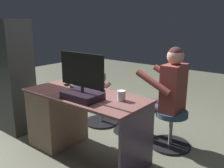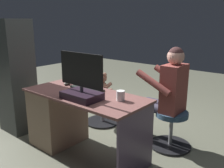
{
  "view_description": "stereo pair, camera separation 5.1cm",
  "coord_description": "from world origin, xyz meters",
  "px_view_note": "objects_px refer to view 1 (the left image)",
  "views": [
    {
      "loc": [
        -1.8,
        2.18,
        1.48
      ],
      "look_at": [
        -0.11,
        0.07,
        0.77
      ],
      "focal_mm": 39.58,
      "sensor_mm": 36.0,
      "label": 1
    },
    {
      "loc": [
        -1.84,
        2.15,
        1.48
      ],
      "look_at": [
        -0.11,
        0.07,
        0.77
      ],
      "focal_mm": 39.58,
      "sensor_mm": 36.0,
      "label": 2
    }
  ],
  "objects_px": {
    "keyboard": "(87,89)",
    "person": "(166,89)",
    "monitor": "(82,85)",
    "computer_mouse": "(67,84)",
    "desk": "(63,115)",
    "teddy_bear": "(102,84)",
    "cup": "(121,96)",
    "visitor_chair": "(171,127)",
    "tv_remote": "(76,93)",
    "office_chair_teddy": "(101,107)"
  },
  "relations": [
    {
      "from": "desk",
      "to": "teddy_bear",
      "type": "bearing_deg",
      "value": -84.55
    },
    {
      "from": "cup",
      "to": "monitor",
      "type": "bearing_deg",
      "value": 33.09
    },
    {
      "from": "keyboard",
      "to": "person",
      "type": "height_order",
      "value": "person"
    },
    {
      "from": "keyboard",
      "to": "person",
      "type": "xyz_separation_m",
      "value": [
        -0.66,
        -0.63,
        -0.03
      ]
    },
    {
      "from": "keyboard",
      "to": "visitor_chair",
      "type": "height_order",
      "value": "keyboard"
    },
    {
      "from": "teddy_bear",
      "to": "cup",
      "type": "bearing_deg",
      "value": 140.9
    },
    {
      "from": "desk",
      "to": "monitor",
      "type": "xyz_separation_m",
      "value": [
        -0.48,
        0.14,
        0.47
      ]
    },
    {
      "from": "teddy_bear",
      "to": "person",
      "type": "xyz_separation_m",
      "value": [
        -1.01,
        0.02,
        0.11
      ]
    },
    {
      "from": "desk",
      "to": "teddy_bear",
      "type": "relative_size",
      "value": 4.43
    },
    {
      "from": "teddy_bear",
      "to": "office_chair_teddy",
      "type": "bearing_deg",
      "value": 90.0
    },
    {
      "from": "tv_remote",
      "to": "teddy_bear",
      "type": "height_order",
      "value": "teddy_bear"
    },
    {
      "from": "computer_mouse",
      "to": "visitor_chair",
      "type": "distance_m",
      "value": 1.34
    },
    {
      "from": "desk",
      "to": "visitor_chair",
      "type": "xyz_separation_m",
      "value": [
        -1.02,
        -0.77,
        -0.14
      ]
    },
    {
      "from": "tv_remote",
      "to": "office_chair_teddy",
      "type": "distance_m",
      "value": 1.02
    },
    {
      "from": "cup",
      "to": "desk",
      "type": "bearing_deg",
      "value": 5.0
    },
    {
      "from": "monitor",
      "to": "tv_remote",
      "type": "relative_size",
      "value": 3.69
    },
    {
      "from": "cup",
      "to": "tv_remote",
      "type": "distance_m",
      "value": 0.53
    },
    {
      "from": "keyboard",
      "to": "office_chair_teddy",
      "type": "height_order",
      "value": "keyboard"
    },
    {
      "from": "computer_mouse",
      "to": "person",
      "type": "xyz_separation_m",
      "value": [
        -0.98,
        -0.64,
        -0.04
      ]
    },
    {
      "from": "computer_mouse",
      "to": "office_chair_teddy",
      "type": "distance_m",
      "value": 0.81
    },
    {
      "from": "teddy_bear",
      "to": "keyboard",
      "type": "bearing_deg",
      "value": 118.22
    },
    {
      "from": "monitor",
      "to": "teddy_bear",
      "type": "relative_size",
      "value": 1.74
    },
    {
      "from": "computer_mouse",
      "to": "teddy_bear",
      "type": "height_order",
      "value": "teddy_bear"
    },
    {
      "from": "desk",
      "to": "cup",
      "type": "distance_m",
      "value": 0.89
    },
    {
      "from": "keyboard",
      "to": "teddy_bear",
      "type": "xyz_separation_m",
      "value": [
        0.35,
        -0.65,
        -0.13
      ]
    },
    {
      "from": "person",
      "to": "visitor_chair",
      "type": "bearing_deg",
      "value": 179.7
    },
    {
      "from": "keyboard",
      "to": "person",
      "type": "relative_size",
      "value": 0.35
    },
    {
      "from": "cup",
      "to": "visitor_chair",
      "type": "distance_m",
      "value": 0.89
    },
    {
      "from": "office_chair_teddy",
      "to": "visitor_chair",
      "type": "height_order",
      "value": "same"
    },
    {
      "from": "tv_remote",
      "to": "person",
      "type": "xyz_separation_m",
      "value": [
        -0.64,
        -0.82,
        -0.03
      ]
    },
    {
      "from": "monitor",
      "to": "computer_mouse",
      "type": "xyz_separation_m",
      "value": [
        0.53,
        -0.26,
        -0.12
      ]
    },
    {
      "from": "monitor",
      "to": "visitor_chair",
      "type": "xyz_separation_m",
      "value": [
        -0.54,
        -0.91,
        -0.61
      ]
    },
    {
      "from": "monitor",
      "to": "person",
      "type": "distance_m",
      "value": 1.03
    },
    {
      "from": "monitor",
      "to": "computer_mouse",
      "type": "distance_m",
      "value": 0.6
    },
    {
      "from": "keyboard",
      "to": "cup",
      "type": "xyz_separation_m",
      "value": [
        -0.53,
        0.07,
        0.04
      ]
    },
    {
      "from": "keyboard",
      "to": "visitor_chair",
      "type": "xyz_separation_m",
      "value": [
        -0.75,
        -0.63,
        -0.48
      ]
    },
    {
      "from": "monitor",
      "to": "person",
      "type": "xyz_separation_m",
      "value": [
        -0.45,
        -0.91,
        -0.16
      ]
    },
    {
      "from": "computer_mouse",
      "to": "cup",
      "type": "height_order",
      "value": "cup"
    },
    {
      "from": "keyboard",
      "to": "cup",
      "type": "relative_size",
      "value": 4.26
    },
    {
      "from": "visitor_chair",
      "to": "person",
      "type": "xyz_separation_m",
      "value": [
        0.09,
        -0.0,
        0.45
      ]
    },
    {
      "from": "keyboard",
      "to": "computer_mouse",
      "type": "xyz_separation_m",
      "value": [
        0.32,
        0.01,
        0.01
      ]
    },
    {
      "from": "office_chair_teddy",
      "to": "visitor_chair",
      "type": "relative_size",
      "value": 1.02
    },
    {
      "from": "desk",
      "to": "person",
      "type": "xyz_separation_m",
      "value": [
        -0.94,
        -0.77,
        0.31
      ]
    },
    {
      "from": "keyboard",
      "to": "teddy_bear",
      "type": "relative_size",
      "value": 1.32
    },
    {
      "from": "tv_remote",
      "to": "person",
      "type": "bearing_deg",
      "value": -128.14
    },
    {
      "from": "office_chair_teddy",
      "to": "person",
      "type": "distance_m",
      "value": 1.11
    },
    {
      "from": "monitor",
      "to": "cup",
      "type": "distance_m",
      "value": 0.4
    },
    {
      "from": "cup",
      "to": "person",
      "type": "xyz_separation_m",
      "value": [
        -0.13,
        -0.7,
        -0.07
      ]
    },
    {
      "from": "computer_mouse",
      "to": "tv_remote",
      "type": "height_order",
      "value": "computer_mouse"
    },
    {
      "from": "office_chair_teddy",
      "to": "computer_mouse",
      "type": "bearing_deg",
      "value": 92.33
    }
  ]
}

